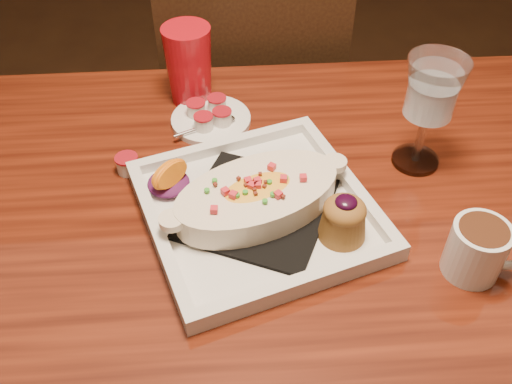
{
  "coord_description": "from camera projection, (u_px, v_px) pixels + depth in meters",
  "views": [
    {
      "loc": [
        -0.07,
        -0.55,
        1.37
      ],
      "look_at": [
        -0.03,
        0.06,
        0.77
      ],
      "focal_mm": 40.0,
      "sensor_mm": 36.0,
      "label": 1
    }
  ],
  "objects": [
    {
      "name": "table",
      "position": [
        277.0,
        272.0,
        0.9
      ],
      "size": [
        1.5,
        0.9,
        0.75
      ],
      "color": "maroon",
      "rests_on": "floor"
    },
    {
      "name": "chair_far",
      "position": [
        251.0,
        111.0,
        1.45
      ],
      "size": [
        0.42,
        0.42,
        0.93
      ],
      "rotation": [
        0.0,
        0.0,
        3.14
      ],
      "color": "black",
      "rests_on": "floor"
    },
    {
      "name": "plate",
      "position": [
        262.0,
        203.0,
        0.83
      ],
      "size": [
        0.4,
        0.4,
        0.08
      ],
      "rotation": [
        0.0,
        0.0,
        0.32
      ],
      "color": "silver",
      "rests_on": "table"
    },
    {
      "name": "coffee_mug",
      "position": [
        479.0,
        248.0,
        0.75
      ],
      "size": [
        0.11,
        0.08,
        0.08
      ],
      "rotation": [
        0.0,
        0.0,
        -0.25
      ],
      "color": "silver",
      "rests_on": "table"
    },
    {
      "name": "goblet",
      "position": [
        432.0,
        95.0,
        0.85
      ],
      "size": [
        0.09,
        0.09,
        0.19
      ],
      "color": "silver",
      "rests_on": "table"
    },
    {
      "name": "saucer",
      "position": [
        210.0,
        118.0,
        1.01
      ],
      "size": [
        0.14,
        0.14,
        0.1
      ],
      "color": "silver",
      "rests_on": "table"
    },
    {
      "name": "creamer_loose",
      "position": [
        127.0,
        164.0,
        0.91
      ],
      "size": [
        0.04,
        0.04,
        0.03
      ],
      "color": "silver",
      "rests_on": "table"
    },
    {
      "name": "red_tumbler",
      "position": [
        189.0,
        65.0,
        1.02
      ],
      "size": [
        0.09,
        0.09,
        0.14
      ],
      "primitive_type": "cone",
      "color": "#B70D18",
      "rests_on": "table"
    }
  ]
}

